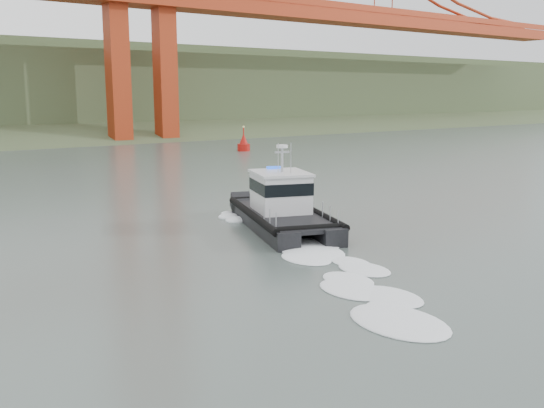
{
  "coord_description": "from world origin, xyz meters",
  "views": [
    {
      "loc": [
        -18.15,
        -16.13,
        7.71
      ],
      "look_at": [
        -1.33,
        7.33,
        2.4
      ],
      "focal_mm": 40.0,
      "sensor_mm": 36.0,
      "label": 1
    }
  ],
  "objects": [
    {
      "name": "ground",
      "position": [
        0.0,
        0.0,
        0.0
      ],
      "size": [
        400.0,
        400.0,
        0.0
      ],
      "primitive_type": "plane",
      "color": "#46534E",
      "rests_on": "ground"
    },
    {
      "name": "patrol_boat",
      "position": [
        2.28,
        11.37,
        1.25
      ],
      "size": [
        6.89,
        10.91,
        4.98
      ],
      "rotation": [
        0.0,
        0.0,
        -0.33
      ],
      "color": "black",
      "rests_on": "ground"
    },
    {
      "name": "nav_buoy",
      "position": [
        26.3,
        52.42,
        0.94
      ],
      "size": [
        1.71,
        1.71,
        3.56
      ],
      "color": "#A7100B",
      "rests_on": "ground"
    }
  ]
}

